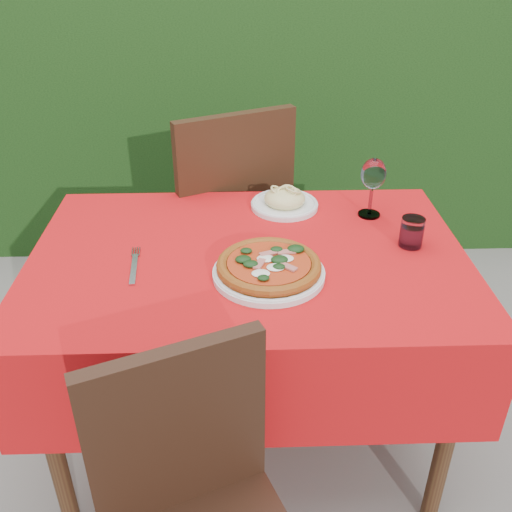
{
  "coord_description": "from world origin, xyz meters",
  "views": [
    {
      "loc": [
        -0.03,
        -1.42,
        1.58
      ],
      "look_at": [
        0.02,
        -0.05,
        0.77
      ],
      "focal_mm": 40.0,
      "sensor_mm": 36.0,
      "label": 1
    }
  ],
  "objects_px": {
    "pasta_plate": "(285,201)",
    "wine_glass": "(373,176)",
    "chair_far": "(225,214)",
    "water_glass": "(412,234)",
    "fork": "(134,269)",
    "pizza_plate": "(269,268)"
  },
  "relations": [
    {
      "from": "pizza_plate",
      "to": "wine_glass",
      "type": "xyz_separation_m",
      "value": [
        0.35,
        0.36,
        0.11
      ]
    },
    {
      "from": "chair_far",
      "to": "fork",
      "type": "relative_size",
      "value": 4.72
    },
    {
      "from": "pasta_plate",
      "to": "fork",
      "type": "relative_size",
      "value": 1.05
    },
    {
      "from": "chair_far",
      "to": "pizza_plate",
      "type": "xyz_separation_m",
      "value": [
        0.13,
        -0.72,
        0.2
      ]
    },
    {
      "from": "pizza_plate",
      "to": "pasta_plate",
      "type": "height_order",
      "value": "pasta_plate"
    },
    {
      "from": "chair_far",
      "to": "wine_glass",
      "type": "distance_m",
      "value": 0.68
    },
    {
      "from": "chair_far",
      "to": "fork",
      "type": "xyz_separation_m",
      "value": [
        -0.24,
        -0.68,
        0.17
      ]
    },
    {
      "from": "fork",
      "to": "pasta_plate",
      "type": "bearing_deg",
      "value": 35.61
    },
    {
      "from": "wine_glass",
      "to": "fork",
      "type": "xyz_separation_m",
      "value": [
        -0.72,
        -0.31,
        -0.13
      ]
    },
    {
      "from": "fork",
      "to": "water_glass",
      "type": "bearing_deg",
      "value": 2.9
    },
    {
      "from": "pasta_plate",
      "to": "fork",
      "type": "height_order",
      "value": "pasta_plate"
    },
    {
      "from": "pasta_plate",
      "to": "wine_glass",
      "type": "distance_m",
      "value": 0.3
    },
    {
      "from": "chair_far",
      "to": "water_glass",
      "type": "relative_size",
      "value": 11.23
    },
    {
      "from": "pizza_plate",
      "to": "water_glass",
      "type": "relative_size",
      "value": 3.38
    },
    {
      "from": "pizza_plate",
      "to": "water_glass",
      "type": "bearing_deg",
      "value": 19.72
    },
    {
      "from": "water_glass",
      "to": "chair_far",
      "type": "bearing_deg",
      "value": 134.23
    },
    {
      "from": "chair_far",
      "to": "pasta_plate",
      "type": "height_order",
      "value": "chair_far"
    },
    {
      "from": "pasta_plate",
      "to": "fork",
      "type": "distance_m",
      "value": 0.59
    },
    {
      "from": "fork",
      "to": "chair_far",
      "type": "bearing_deg",
      "value": 65.75
    },
    {
      "from": "water_glass",
      "to": "wine_glass",
      "type": "xyz_separation_m",
      "value": [
        -0.08,
        0.2,
        0.1
      ]
    },
    {
      "from": "pasta_plate",
      "to": "water_glass",
      "type": "height_order",
      "value": "water_glass"
    },
    {
      "from": "pasta_plate",
      "to": "water_glass",
      "type": "relative_size",
      "value": 2.49
    }
  ]
}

